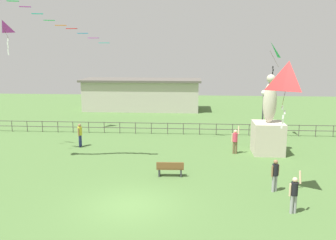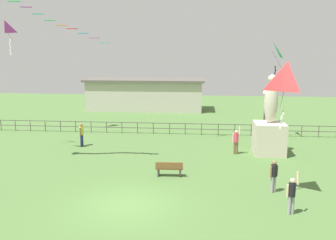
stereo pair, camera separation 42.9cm
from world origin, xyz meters
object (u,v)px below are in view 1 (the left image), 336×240
person_0 (235,140)px  kite_1 (270,52)px  person_2 (275,173)px  person_4 (80,134)px  kite_3 (288,79)px  statue_monument (268,131)px  kite_4 (3,29)px  person_3 (294,192)px  lamppost (263,105)px  park_bench (170,168)px

person_0 → kite_1: 7.88m
person_2 → person_4: (-12.15, 7.49, 0.03)m
person_0 → kite_3: bearing=-77.2°
person_2 → statue_monument: bearing=81.9°
statue_monument → kite_4: size_ratio=2.42×
person_4 → person_3: bearing=-38.5°
person_0 → person_3: size_ratio=1.02×
person_3 → kite_4: 20.02m
statue_monument → person_4: statue_monument is taller
person_0 → kite_3: size_ratio=0.65×
person_0 → person_2: (1.23, -6.51, -0.03)m
person_4 → kite_1: 15.39m
person_2 → person_4: person_4 is taller
person_0 → kite_1: kite_1 is taller
person_0 → kite_3: (1.52, -6.69, 4.58)m
statue_monument → person_2: size_ratio=3.26×
statue_monument → kite_1: kite_1 is taller
person_2 → person_4: size_ratio=0.97×
person_0 → kite_1: size_ratio=0.68×
lamppost → person_0: size_ratio=2.11×
kite_4 → person_4: bearing=19.8°
statue_monument → kite_1: (0.71, 4.28, 5.18)m
person_3 → person_4: (-12.43, 9.89, 0.02)m
person_0 → person_4: (-10.92, 0.98, -0.00)m
park_bench → person_4: 8.98m
person_4 → kite_1: bearing=14.4°
statue_monument → kite_3: 8.04m
person_3 → kite_3: kite_3 is taller
person_4 → kite_4: kite_4 is taller
park_bench → kite_3: bearing=-19.1°
statue_monument → person_4: size_ratio=3.15×
person_2 → kite_4: size_ratio=0.74×
park_bench → person_0: 6.27m
statue_monument → person_0: statue_monument is taller
lamppost → person_2: 8.97m
lamppost → person_2: bearing=-96.0°
statue_monument → person_0: (-2.19, -0.26, -0.58)m
park_bench → person_4: bearing=140.2°
park_bench → person_2: (5.27, -1.75, 0.47)m
lamppost → person_3: bearing=-93.2°
kite_3 → statue_monument: bearing=84.4°
lamppost → kite_1: 4.49m
person_2 → person_3: (0.28, -2.40, 0.01)m
lamppost → person_3: (-0.63, -11.08, -2.04)m
lamppost → kite_1: (0.76, 2.37, 3.73)m
park_bench → person_0: bearing=49.7°
park_bench → kite_3: 7.78m
statue_monument → park_bench: bearing=-141.2°
person_2 → kite_4: (-16.40, 5.97, 7.28)m
person_2 → kite_1: size_ratio=0.57×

